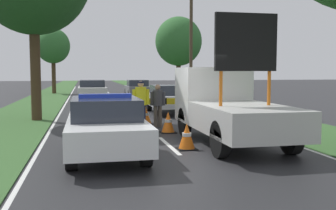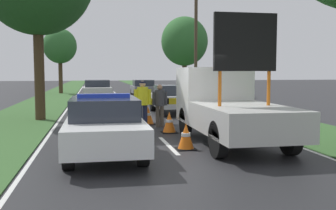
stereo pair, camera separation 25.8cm
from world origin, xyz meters
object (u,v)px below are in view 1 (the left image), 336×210
at_px(traffic_cone_behind_barrier, 187,136).
at_px(pedestrian_civilian, 158,102).
at_px(queued_car_suv_grey, 137,88).
at_px(traffic_cone_centre_front, 226,118).
at_px(traffic_cone_near_police, 146,115).
at_px(road_barrier, 153,103).
at_px(traffic_cone_near_truck, 168,122).
at_px(utility_pole, 191,31).
at_px(work_truck, 226,105).
at_px(roadside_tree_near_left, 179,42).
at_px(roadside_tree_near_right, 53,46).
at_px(police_car, 105,125).
at_px(queued_car_sedan_silver, 168,98).
at_px(police_officer, 141,100).
at_px(queued_car_van_white, 92,91).

bearing_deg(traffic_cone_behind_barrier, pedestrian_civilian, 89.66).
bearing_deg(queued_car_suv_grey, traffic_cone_centre_front, 93.61).
height_order(traffic_cone_near_police, queued_car_suv_grey, queued_car_suv_grey).
xyz_separation_m(road_barrier, traffic_cone_near_truck, (0.18, -1.90, -0.51)).
bearing_deg(utility_pole, work_truck, -100.68).
xyz_separation_m(traffic_cone_behind_barrier, utility_pole, (3.83, 13.54, 4.23)).
xyz_separation_m(work_truck, traffic_cone_near_truck, (-1.34, 1.97, -0.74)).
height_order(roadside_tree_near_left, utility_pole, utility_pole).
bearing_deg(roadside_tree_near_right, police_car, -83.41).
relative_size(queued_car_sedan_silver, roadside_tree_near_left, 0.59).
bearing_deg(roadside_tree_near_left, police_officer, -107.43).
xyz_separation_m(police_car, queued_car_van_white, (-0.01, 15.90, 0.07)).
height_order(police_officer, utility_pole, utility_pole).
distance_m(queued_car_sedan_silver, roadside_tree_near_right, 20.69).
bearing_deg(roadside_tree_near_left, queued_car_van_white, -135.18).
bearing_deg(traffic_cone_near_truck, traffic_cone_centre_front, 24.22).
bearing_deg(queued_car_suv_grey, police_car, 80.31).
relative_size(queued_car_suv_grey, roadside_tree_near_left, 0.59).
xyz_separation_m(police_car, queued_car_sedan_silver, (3.57, 9.20, 0.00)).
bearing_deg(queued_car_suv_grey, traffic_cone_near_truck, 85.65).
bearing_deg(traffic_cone_near_truck, road_barrier, 95.54).
xyz_separation_m(traffic_cone_near_truck, queued_car_sedan_silver, (1.31, 6.12, 0.39)).
xyz_separation_m(work_truck, traffic_cone_centre_front, (1.15, 3.09, -0.77)).
xyz_separation_m(work_truck, utility_pole, (2.38, 12.62, 3.48)).
relative_size(traffic_cone_near_police, queued_car_sedan_silver, 0.18).
relative_size(road_barrier, traffic_cone_near_police, 4.43).
relative_size(traffic_cone_near_police, utility_pole, 0.08).
distance_m(police_officer, roadside_tree_near_right, 24.90).
bearing_deg(traffic_cone_near_truck, queued_car_sedan_silver, 77.93).
relative_size(queued_car_van_white, utility_pole, 0.46).
bearing_deg(queued_car_sedan_silver, road_barrier, 70.51).
height_order(traffic_cone_near_police, traffic_cone_centre_front, traffic_cone_near_police).
relative_size(police_car, traffic_cone_behind_barrier, 6.95).
bearing_deg(work_truck, queued_car_suv_grey, -87.19).
bearing_deg(roadside_tree_near_right, queued_car_van_white, -75.30).
bearing_deg(traffic_cone_centre_front, traffic_cone_near_police, 158.95).
bearing_deg(road_barrier, police_car, -110.75).
xyz_separation_m(work_truck, police_officer, (-2.11, 3.07, -0.06)).
distance_m(police_officer, queued_car_sedan_silver, 5.45).
distance_m(police_car, road_barrier, 5.40).
xyz_separation_m(work_truck, roadside_tree_near_right, (-6.88, 27.27, 3.32)).
bearing_deg(utility_pole, queued_car_sedan_silver, -118.06).
xyz_separation_m(queued_car_sedan_silver, utility_pole, (2.41, 4.52, 3.83)).
bearing_deg(traffic_cone_behind_barrier, utility_pole, 74.22).
height_order(traffic_cone_near_truck, roadside_tree_near_right, roadside_tree_near_right).
xyz_separation_m(pedestrian_civilian, queued_car_van_white, (-2.19, 11.36, -0.12)).
xyz_separation_m(queued_car_van_white, roadside_tree_near_left, (7.53, 7.48, 3.83)).
bearing_deg(queued_car_van_white, queued_car_suv_grey, -123.53).
height_order(road_barrier, queued_car_van_white, queued_car_van_white).
relative_size(traffic_cone_near_police, traffic_cone_behind_barrier, 1.02).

